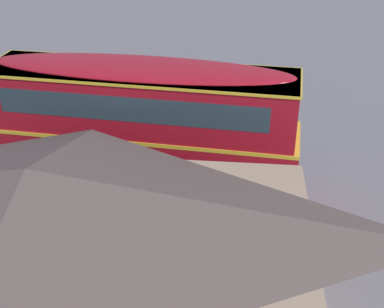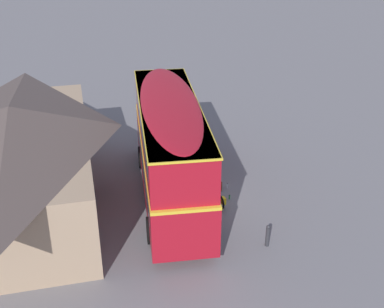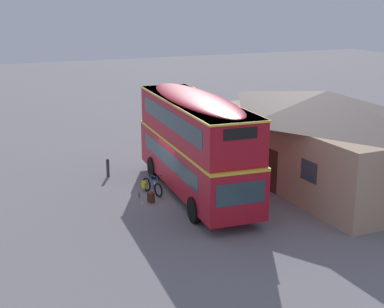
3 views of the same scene
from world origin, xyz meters
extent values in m
plane|color=slate|center=(0.00, 0.00, 0.00)|extent=(120.00, 120.00, 0.00)
cylinder|color=black|center=(3.87, 2.01, 0.55)|extent=(1.12, 0.36, 1.10)
cylinder|color=black|center=(3.70, -0.36, 0.55)|extent=(1.12, 0.36, 1.10)
cylinder|color=black|center=(-2.48, 2.48, 0.55)|extent=(1.12, 0.36, 1.10)
cylinder|color=black|center=(-2.65, 0.10, 0.55)|extent=(1.12, 0.36, 1.10)
cube|color=#B21423|center=(0.61, 1.06, 1.52)|extent=(10.43, 3.24, 2.10)
cube|color=yellow|center=(0.61, 1.06, 2.60)|extent=(10.45, 3.26, 0.12)
cube|color=#B21423|center=(0.61, 1.06, 3.58)|extent=(10.11, 3.17, 1.90)
ellipsoid|color=#B21423|center=(0.61, 1.06, 4.61)|extent=(9.91, 3.10, 0.36)
cube|color=#2D424C|center=(5.71, 0.69, 1.77)|extent=(0.21, 2.05, 0.90)
cube|color=black|center=(5.58, 0.70, 4.10)|extent=(0.16, 1.38, 0.44)
cube|color=#2D424C|center=(0.32, -0.16, 1.82)|extent=(7.99, 0.62, 0.76)
cube|color=#2D424C|center=(0.52, -0.15, 3.73)|extent=(8.40, 0.65, 0.80)
cube|color=#2D424C|center=(0.50, 2.31, 1.82)|extent=(7.99, 0.62, 0.76)
cube|color=#2D424C|center=(0.70, 2.27, 3.73)|extent=(8.40, 0.65, 0.80)
cube|color=yellow|center=(0.61, 1.06, 4.49)|extent=(10.22, 3.25, 0.08)
torus|color=black|center=(0.22, -0.65, 0.34)|extent=(0.68, 0.23, 0.68)
torus|color=black|center=(-0.78, -0.88, 0.34)|extent=(0.68, 0.23, 0.68)
cylinder|color=#B2B2B7|center=(0.22, -0.65, 0.34)|extent=(0.07, 0.11, 0.05)
cylinder|color=#B2B2B7|center=(-0.78, -0.88, 0.34)|extent=(0.07, 0.11, 0.05)
cylinder|color=#234C99|center=(-0.04, -0.71, 0.61)|extent=(0.46, 0.14, 0.68)
cylinder|color=#234C99|center=(-0.11, -0.73, 0.92)|extent=(0.57, 0.16, 0.08)
cylinder|color=#234C99|center=(-0.32, -0.77, 0.59)|extent=(0.18, 0.07, 0.63)
cylinder|color=#234C99|center=(-0.52, -0.82, 0.31)|extent=(0.53, 0.15, 0.09)
cylinder|color=#234C99|center=(-0.58, -0.83, 0.62)|extent=(0.41, 0.12, 0.58)
cylinder|color=#234C99|center=(0.20, -0.66, 0.64)|extent=(0.10, 0.05, 0.61)
cylinder|color=black|center=(0.17, -0.66, 0.99)|extent=(0.13, 0.45, 0.03)
ellipsoid|color=black|center=(-0.41, -0.79, 0.93)|extent=(0.28, 0.15, 0.06)
cube|color=yellow|center=(-0.72, -1.03, 0.36)|extent=(0.30, 0.20, 0.32)
cylinder|color=silver|center=(-0.04, -0.71, 0.61)|extent=(0.07, 0.07, 0.18)
cube|color=#592D19|center=(0.77, -1.21, 0.25)|extent=(0.37, 0.27, 0.49)
ellipsoid|color=#592D19|center=(0.77, -1.21, 0.49)|extent=(0.35, 0.25, 0.10)
cube|color=#3E2011|center=(0.75, -1.10, 0.17)|extent=(0.24, 0.09, 0.17)
cylinder|color=black|center=(0.70, -1.34, 0.25)|extent=(0.04, 0.04, 0.39)
cylinder|color=black|center=(0.88, -1.30, 0.25)|extent=(0.04, 0.04, 0.39)
cylinder|color=green|center=(-0.09, -1.50, 0.10)|extent=(0.08, 0.08, 0.20)
cylinder|color=black|center=(-0.09, -1.50, 0.21)|extent=(0.05, 0.05, 0.03)
cylinder|color=silver|center=(0.89, -1.67, 0.11)|extent=(0.07, 0.07, 0.21)
cylinder|color=black|center=(0.89, -1.67, 0.22)|extent=(0.04, 0.04, 0.03)
cube|color=tan|center=(1.58, 7.60, 1.69)|extent=(12.00, 6.27, 3.37)
pyramid|color=brown|center=(1.58, 7.60, 4.03)|extent=(12.41, 6.68, 1.30)
cube|color=#3D2319|center=(1.63, 4.56, 1.05)|extent=(1.10, 0.06, 2.10)
cube|color=#2D424C|center=(-1.34, 4.50, 1.86)|extent=(1.10, 0.06, 0.90)
cube|color=#2D424C|center=(4.61, 4.61, 1.86)|extent=(1.10, 0.06, 0.90)
cylinder|color=#333338|center=(-3.73, -1.98, 0.42)|extent=(0.16, 0.16, 0.85)
sphere|color=#333338|center=(-3.73, -1.98, 0.89)|extent=(0.16, 0.16, 0.16)
camera|label=1|loc=(-2.87, 16.23, 9.95)|focal=48.42mm
camera|label=2|loc=(-18.67, 4.37, 12.25)|focal=46.76mm
camera|label=3|loc=(23.43, -9.14, 8.99)|focal=52.21mm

